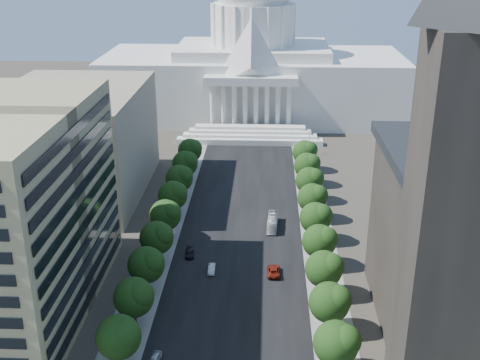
# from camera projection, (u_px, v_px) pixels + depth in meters

# --- Properties ---
(road_asphalt) EXTENTS (30.00, 260.00, 0.01)m
(road_asphalt) POSITION_uv_depth(u_px,v_px,m) (243.00, 209.00, 162.69)
(road_asphalt) COLOR black
(road_asphalt) RESTS_ON ground
(sidewalk_left) EXTENTS (8.00, 260.00, 0.02)m
(sidewalk_left) POSITION_uv_depth(u_px,v_px,m) (173.00, 207.00, 163.50)
(sidewalk_left) COLOR gray
(sidewalk_left) RESTS_ON ground
(sidewalk_right) EXTENTS (8.00, 260.00, 0.02)m
(sidewalk_right) POSITION_uv_depth(u_px,v_px,m) (313.00, 210.00, 161.87)
(sidewalk_right) COLOR gray
(sidewalk_right) RESTS_ON ground
(capitol) EXTENTS (120.00, 56.00, 73.00)m
(capitol) POSITION_uv_depth(u_px,v_px,m) (253.00, 67.00, 243.37)
(capitol) COLOR white
(capitol) RESTS_ON ground
(office_block_left_far) EXTENTS (38.00, 52.00, 30.00)m
(office_block_left_far) POSITION_uv_depth(u_px,v_px,m) (74.00, 142.00, 168.49)
(office_block_left_far) COLOR gray
(office_block_left_far) RESTS_ON ground
(tree_l_b) EXTENTS (7.79, 7.60, 9.97)m
(tree_l_b) POSITION_uv_depth(u_px,v_px,m) (120.00, 336.00, 99.62)
(tree_l_b) COLOR #33261C
(tree_l_b) RESTS_ON ground
(tree_l_c) EXTENTS (7.79, 7.60, 9.97)m
(tree_l_c) POSITION_uv_depth(u_px,v_px,m) (135.00, 297.00, 110.76)
(tree_l_c) COLOR #33261C
(tree_l_c) RESTS_ON ground
(tree_l_d) EXTENTS (7.79, 7.60, 9.97)m
(tree_l_d) POSITION_uv_depth(u_px,v_px,m) (148.00, 264.00, 121.90)
(tree_l_d) COLOR #33261C
(tree_l_d) RESTS_ON ground
(tree_l_e) EXTENTS (7.79, 7.60, 9.97)m
(tree_l_e) POSITION_uv_depth(u_px,v_px,m) (158.00, 237.00, 133.04)
(tree_l_e) COLOR #33261C
(tree_l_e) RESTS_ON ground
(tree_l_f) EXTENTS (7.79, 7.60, 9.97)m
(tree_l_f) POSITION_uv_depth(u_px,v_px,m) (166.00, 214.00, 144.17)
(tree_l_f) COLOR #33261C
(tree_l_f) RESTS_ON ground
(tree_l_g) EXTENTS (7.79, 7.60, 9.97)m
(tree_l_g) POSITION_uv_depth(u_px,v_px,m) (174.00, 195.00, 155.31)
(tree_l_g) COLOR #33261C
(tree_l_g) RESTS_ON ground
(tree_l_h) EXTENTS (7.79, 7.60, 9.97)m
(tree_l_h) POSITION_uv_depth(u_px,v_px,m) (180.00, 178.00, 166.45)
(tree_l_h) COLOR #33261C
(tree_l_h) RESTS_ON ground
(tree_l_i) EXTENTS (7.79, 7.60, 9.97)m
(tree_l_i) POSITION_uv_depth(u_px,v_px,m) (186.00, 163.00, 177.59)
(tree_l_i) COLOR #33261C
(tree_l_i) RESTS_ON ground
(tree_l_j) EXTENTS (7.79, 7.60, 9.97)m
(tree_l_j) POSITION_uv_depth(u_px,v_px,m) (191.00, 150.00, 188.73)
(tree_l_j) COLOR #33261C
(tree_l_j) RESTS_ON ground
(tree_r_b) EXTENTS (7.79, 7.60, 9.97)m
(tree_r_b) POSITION_uv_depth(u_px,v_px,m) (338.00, 343.00, 98.08)
(tree_r_b) COLOR #33261C
(tree_r_b) RESTS_ON ground
(tree_r_c) EXTENTS (7.79, 7.60, 9.97)m
(tree_r_c) POSITION_uv_depth(u_px,v_px,m) (331.00, 302.00, 109.21)
(tree_r_c) COLOR #33261C
(tree_r_c) RESTS_ON ground
(tree_r_d) EXTENTS (7.79, 7.60, 9.97)m
(tree_r_d) POSITION_uv_depth(u_px,v_px,m) (326.00, 268.00, 120.35)
(tree_r_d) COLOR #33261C
(tree_r_d) RESTS_ON ground
(tree_r_e) EXTENTS (7.79, 7.60, 9.97)m
(tree_r_e) POSITION_uv_depth(u_px,v_px,m) (321.00, 241.00, 131.49)
(tree_r_e) COLOR #33261C
(tree_r_e) RESTS_ON ground
(tree_r_f) EXTENTS (7.79, 7.60, 9.97)m
(tree_r_f) POSITION_uv_depth(u_px,v_px,m) (317.00, 217.00, 142.63)
(tree_r_f) COLOR #33261C
(tree_r_f) RESTS_ON ground
(tree_r_g) EXTENTS (7.79, 7.60, 9.97)m
(tree_r_g) POSITION_uv_depth(u_px,v_px,m) (314.00, 197.00, 153.77)
(tree_r_g) COLOR #33261C
(tree_r_g) RESTS_ON ground
(tree_r_h) EXTENTS (7.79, 7.60, 9.97)m
(tree_r_h) POSITION_uv_depth(u_px,v_px,m) (311.00, 180.00, 164.90)
(tree_r_h) COLOR #33261C
(tree_r_h) RESTS_ON ground
(tree_r_i) EXTENTS (7.79, 7.60, 9.97)m
(tree_r_i) POSITION_uv_depth(u_px,v_px,m) (308.00, 165.00, 176.04)
(tree_r_i) COLOR #33261C
(tree_r_i) RESTS_ON ground
(tree_r_j) EXTENTS (7.79, 7.60, 9.97)m
(tree_r_j) POSITION_uv_depth(u_px,v_px,m) (306.00, 152.00, 187.18)
(tree_r_j) COLOR #33261C
(tree_r_j) RESTS_ON ground
(streetlight_b) EXTENTS (2.61, 0.44, 9.00)m
(streetlight_b) POSITION_uv_depth(u_px,v_px,m) (340.00, 307.00, 108.63)
(streetlight_b) COLOR gray
(streetlight_b) RESTS_ON ground
(streetlight_c) EXTENTS (2.61, 0.44, 9.00)m
(streetlight_c) POSITION_uv_depth(u_px,v_px,m) (328.00, 243.00, 131.84)
(streetlight_c) COLOR gray
(streetlight_c) RESTS_ON ground
(streetlight_d) EXTENTS (2.61, 0.44, 9.00)m
(streetlight_d) POSITION_uv_depth(u_px,v_px,m) (319.00, 198.00, 155.04)
(streetlight_d) COLOR gray
(streetlight_d) RESTS_ON ground
(streetlight_e) EXTENTS (2.61, 0.44, 9.00)m
(streetlight_e) POSITION_uv_depth(u_px,v_px,m) (313.00, 164.00, 178.25)
(streetlight_e) COLOR gray
(streetlight_e) RESTS_ON ground
(streetlight_f) EXTENTS (2.61, 0.44, 9.00)m
(streetlight_f) POSITION_uv_depth(u_px,v_px,m) (308.00, 139.00, 201.45)
(streetlight_f) COLOR gray
(streetlight_f) RESTS_ON ground
(car_silver) EXTENTS (1.62, 4.40, 1.44)m
(car_silver) POSITION_uv_depth(u_px,v_px,m) (212.00, 269.00, 131.40)
(car_silver) COLOR #B1B4B9
(car_silver) RESTS_ON ground
(car_red) EXTENTS (2.78, 5.92, 1.64)m
(car_red) POSITION_uv_depth(u_px,v_px,m) (274.00, 271.00, 130.44)
(car_red) COLOR maroon
(car_red) RESTS_ON ground
(car_dark_b) EXTENTS (2.49, 4.91, 1.37)m
(car_dark_b) POSITION_uv_depth(u_px,v_px,m) (190.00, 253.00, 138.13)
(car_dark_b) COLOR black
(car_dark_b) RESTS_ON ground
(car_parked) EXTENTS (2.34, 4.60, 1.50)m
(car_parked) POSITION_uv_depth(u_px,v_px,m) (154.00, 360.00, 102.85)
(car_parked) COLOR #B3B6BB
(car_parked) RESTS_ON ground
(city_bus) EXTENTS (2.95, 10.29, 2.83)m
(city_bus) POSITION_uv_depth(u_px,v_px,m) (272.00, 222.00, 151.64)
(city_bus) COLOR silver
(city_bus) RESTS_ON ground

